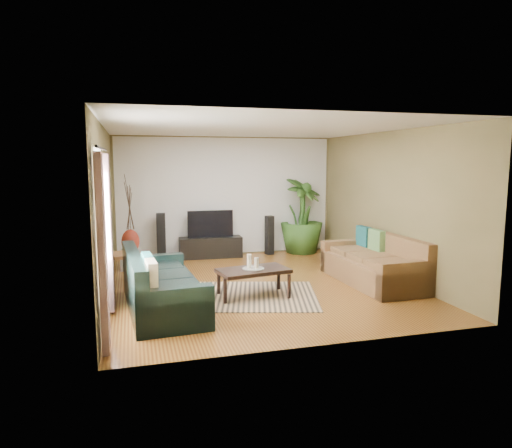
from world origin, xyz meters
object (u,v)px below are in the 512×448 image
object	(u,v)px
vase	(130,242)
coffee_table	(253,283)
television	(210,224)
pedestal	(131,260)
sofa_right	(372,259)
speaker_right	(269,235)
sofa_left	(163,280)
tv_stand	(211,247)
potted_plant	(302,215)
side_table	(126,268)
speaker_left	(161,237)

from	to	relation	value
vase	coffee_table	bearing A→B (deg)	-52.57
television	vase	distance (m)	1.87
pedestal	vase	xyz separation A→B (m)	(0.00, 0.00, 0.37)
sofa_right	speaker_right	world-z (taller)	speaker_right
sofa_left	tv_stand	size ratio (longest dim) A/B	1.64
pedestal	tv_stand	bearing A→B (deg)	21.82
potted_plant	sofa_right	bearing A→B (deg)	-85.41
sofa_right	tv_stand	distance (m)	3.77
side_table	speaker_left	bearing A→B (deg)	67.56
speaker_right	side_table	size ratio (longest dim) A/B	1.63
tv_stand	sofa_left	bearing A→B (deg)	-108.85
coffee_table	side_table	size ratio (longest dim) A/B	2.00
sofa_left	speaker_left	distance (m)	3.39
sofa_right	vase	size ratio (longest dim) A/B	4.43
vase	side_table	world-z (taller)	vase
tv_stand	vase	world-z (taller)	vase
television	sofa_right	bearing A→B (deg)	-50.20
sofa_right	side_table	world-z (taller)	sofa_right
pedestal	side_table	bearing A→B (deg)	-94.94
tv_stand	speaker_left	world-z (taller)	speaker_left
speaker_left	vase	distance (m)	0.95
sofa_left	side_table	world-z (taller)	sofa_left
potted_plant	vase	size ratio (longest dim) A/B	3.62
speaker_left	potted_plant	bearing A→B (deg)	6.17
television	side_table	bearing A→B (deg)	-135.52
sofa_right	pedestal	xyz separation A→B (m)	(-4.13, 2.20, -0.23)
vase	tv_stand	bearing A→B (deg)	21.82
sofa_left	vase	xyz separation A→B (m)	(-0.45, 2.69, 0.13)
sofa_left	vase	world-z (taller)	sofa_left
television	speaker_right	bearing A→B (deg)	0.00
television	pedestal	world-z (taller)	television
television	speaker_left	bearing A→B (deg)	180.00
speaker_right	potted_plant	bearing A→B (deg)	-10.67
speaker_left	speaker_right	xyz separation A→B (m)	(2.46, 0.00, -0.07)
sofa_right	potted_plant	xyz separation A→B (m)	(-0.23, 2.89, 0.46)
coffee_table	pedestal	distance (m)	3.09
tv_stand	pedestal	world-z (taller)	tv_stand
speaker_left	speaker_right	bearing A→B (deg)	6.17
sofa_left	speaker_right	size ratio (longest dim) A/B	2.53
tv_stand	pedestal	xyz separation A→B (m)	(-1.73, -0.69, -0.04)
potted_plant	vase	xyz separation A→B (m)	(-3.90, -0.69, -0.33)
pedestal	speaker_left	bearing A→B (deg)	47.02
television	pedestal	bearing A→B (deg)	-158.18
sofa_right	coffee_table	bearing A→B (deg)	-85.44
speaker_right	side_table	bearing A→B (deg)	-161.46
sofa_right	coffee_table	xyz separation A→B (m)	(-2.26, -0.26, -0.20)
potted_plant	vase	world-z (taller)	potted_plant
speaker_left	vase	xyz separation A→B (m)	(-0.64, -0.69, 0.04)
speaker_left	side_table	size ratio (longest dim) A/B	1.88
speaker_right	potted_plant	xyz separation A→B (m)	(0.80, 0.00, 0.44)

